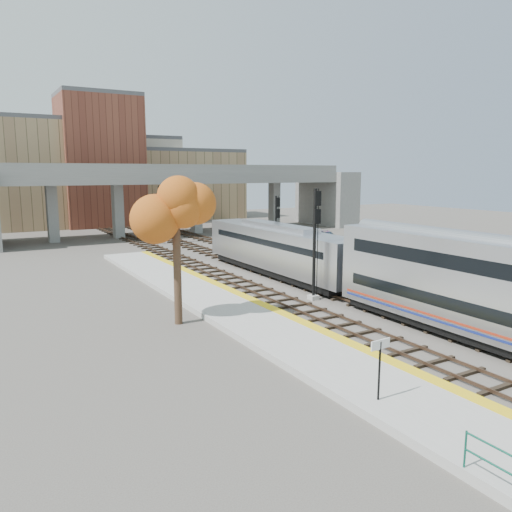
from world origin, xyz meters
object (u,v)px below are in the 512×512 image
car_c (327,236)px  locomotive (278,249)px  car_a (305,242)px  signal_mast_mid (276,233)px  signal_mast_near (315,244)px  signal_mast_far (160,215)px  tree (176,212)px  car_b (308,240)px

car_c → locomotive: bearing=-121.6°
locomotive → car_a: bearing=46.4°
locomotive → signal_mast_mid: size_ratio=2.96×
signal_mast_near → car_a: signal_mast_near is taller
car_a → locomotive: bearing=-143.1°
signal_mast_far → signal_mast_near: bearing=-90.0°
signal_mast_far → tree: (-9.90, -31.17, 2.89)m
signal_mast_near → signal_mast_mid: bearing=70.1°
locomotive → car_b: bearing=46.0°
signal_mast_mid → tree: tree is taller
signal_mast_mid → car_a: (9.14, 8.31, -2.44)m
locomotive → car_c: (17.31, 15.43, -1.70)m
signal_mast_near → signal_mast_mid: signal_mast_near is taller
signal_mast_far → car_c: size_ratio=1.90×
signal_mast_mid → signal_mast_far: signal_mast_far is taller
car_c → tree: bearing=-124.1°
car_a → tree: bearing=-148.5°
locomotive → car_c: 23.25m
signal_mast_far → car_b: bearing=-34.6°
locomotive → car_b: locomotive is taller
locomotive → signal_mast_far: bearing=95.3°
signal_mast_far → tree: size_ratio=0.82×
signal_mast_near → tree: (-9.90, -0.51, 2.57)m
tree → locomotive: bearing=35.1°
signal_mast_far → locomotive: bearing=-84.7°
locomotive → car_a: (11.14, 11.70, -1.65)m
signal_mast_mid → signal_mast_far: bearing=102.0°
tree → car_b: size_ratio=2.15×
signal_mast_mid → car_a: 12.59m
tree → car_a: (23.14, 20.12, -5.72)m
tree → signal_mast_far: bearing=72.4°
signal_mast_mid → tree: 18.61m
signal_mast_mid → car_c: (15.31, 12.04, -2.50)m
signal_mast_near → car_a: bearing=56.0°
locomotive → car_b: (12.36, 12.78, -1.58)m
signal_mast_far → car_b: size_ratio=1.76×
signal_mast_near → tree: size_ratio=0.87×
signal_mast_mid → signal_mast_far: 19.79m
locomotive → signal_mast_far: 22.87m
signal_mast_far → car_a: 17.47m
car_c → car_b: bearing=-135.1°
tree → car_a: size_ratio=2.47×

